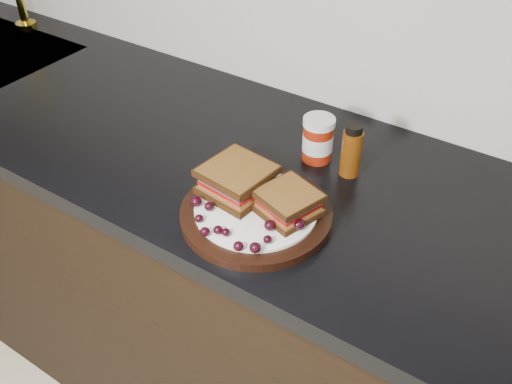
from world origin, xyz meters
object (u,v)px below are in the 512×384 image
sandwich_left (237,180)px  oil_bottle (352,150)px  plate (256,214)px  condiment_jar (318,139)px

sandwich_left → oil_bottle: size_ratio=1.04×
plate → condiment_jar: (0.00, 0.23, 0.04)m
condiment_jar → oil_bottle: size_ratio=0.85×
sandwich_left → oil_bottle: (0.14, 0.20, 0.01)m
sandwich_left → condiment_jar: size_ratio=1.22×
plate → oil_bottle: oil_bottle is taller
oil_bottle → condiment_jar: bearing=173.0°
condiment_jar → oil_bottle: (0.08, -0.01, 0.01)m
sandwich_left → condiment_jar: condiment_jar is taller
oil_bottle → sandwich_left: bearing=-124.9°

